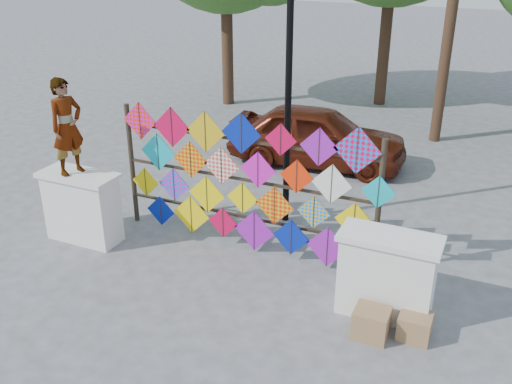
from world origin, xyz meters
TOP-DOWN VIEW (x-y plane):
  - ground at (0.00, 0.00)m, footprint 80.00×80.00m
  - parapet_left at (-2.70, -0.20)m, footprint 1.40×0.65m
  - parapet_right at (2.70, -0.20)m, footprint 1.40×0.65m
  - kite_rack at (0.07, 0.73)m, footprint 4.93×0.24m
  - vendor_woman at (-2.79, -0.20)m, footprint 0.53×0.68m
  - sedan at (-0.13, 5.05)m, footprint 4.29×2.04m
  - lamppost at (0.30, 2.00)m, footprint 0.28×0.28m
  - cardboard_box_near at (2.66, -0.77)m, footprint 0.47×0.42m
  - cardboard_box_far at (3.21, -0.56)m, footprint 0.43×0.40m

SIDE VIEW (x-z plane):
  - ground at x=0.00m, z-range 0.00..0.00m
  - cardboard_box_far at x=3.21m, z-range 0.00..0.36m
  - cardboard_box_near at x=2.66m, z-range 0.00..0.42m
  - parapet_left at x=-2.70m, z-range 0.01..1.29m
  - parapet_right at x=2.70m, z-range 0.01..1.29m
  - sedan at x=-0.13m, z-range 0.00..1.42m
  - kite_rack at x=0.07m, z-range 0.00..2.46m
  - vendor_woman at x=-2.79m, z-range 1.28..2.93m
  - lamppost at x=0.30m, z-range 0.46..4.92m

